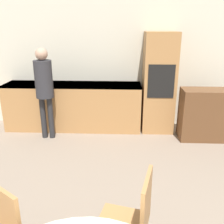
% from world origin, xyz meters
% --- Properties ---
extents(wall_back, '(6.13, 0.05, 2.60)m').
position_xyz_m(wall_back, '(0.00, 5.50, 1.30)').
color(wall_back, beige).
rests_on(wall_back, ground_plane).
extents(kitchen_counter, '(2.63, 0.60, 0.91)m').
position_xyz_m(kitchen_counter, '(-0.90, 5.15, 0.47)').
color(kitchen_counter, '#AD7A47').
rests_on(kitchen_counter, ground_plane).
extents(oven_unit, '(0.59, 0.59, 1.87)m').
position_xyz_m(oven_unit, '(0.75, 5.16, 0.94)').
color(oven_unit, '#AD7A47').
rests_on(oven_unit, ground_plane).
extents(sideboard, '(1.10, 0.45, 0.92)m').
position_xyz_m(sideboard, '(1.66, 4.75, 0.46)').
color(sideboard, brown).
rests_on(sideboard, ground_plane).
extents(chair_far_right, '(0.48, 0.48, 0.92)m').
position_xyz_m(chair_far_right, '(0.17, 2.05, 0.52)').
color(chair_far_right, '#AD7A47').
rests_on(chair_far_right, ground_plane).
extents(person_standing, '(0.31, 0.31, 1.62)m').
position_xyz_m(person_standing, '(-1.29, 4.66, 1.02)').
color(person_standing, '#262628').
rests_on(person_standing, ground_plane).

